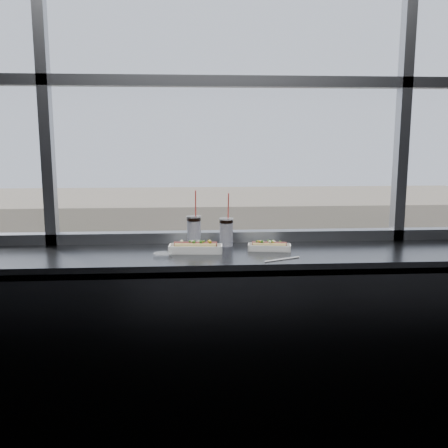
{
  "coord_description": "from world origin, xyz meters",
  "views": [
    {
      "loc": [
        -0.22,
        -1.33,
        1.69
      ],
      "look_at": [
        -0.05,
        1.23,
        1.25
      ],
      "focal_mm": 40.0,
      "sensor_mm": 36.0,
      "label": 1
    }
  ],
  "objects": [
    {
      "name": "far_building",
      "position": [
        0.0,
        39.5,
        -7.0
      ],
      "size": [
        50.0,
        14.0,
        8.0
      ],
      "primitive_type": "cube",
      "color": "tan",
      "rests_on": "plaza_ground"
    },
    {
      "name": "tree_right",
      "position": [
        9.86,
        29.5,
        -7.25
      ],
      "size": [
        3.54,
        3.54,
        5.53
      ],
      "color": "#47382B",
      "rests_on": "far_sidewalk"
    },
    {
      "name": "wrapper",
      "position": [
        -0.36,
        1.16,
        1.11
      ],
      "size": [
        0.1,
        0.07,
        0.02
      ],
      "primitive_type": "ellipsoid",
      "color": "silver",
      "rests_on": "counter"
    },
    {
      "name": "car_far_c",
      "position": [
        11.29,
        25.5,
        -9.98
      ],
      "size": [
        2.55,
        5.8,
        1.91
      ],
      "primitive_type": "imported",
      "rotation": [
        0.0,
        0.0,
        1.6
      ],
      "color": "beige",
      "rests_on": "street_asphalt"
    },
    {
      "name": "tree_center",
      "position": [
        1.9,
        29.5,
        -8.02
      ],
      "size": [
        2.81,
        2.81,
        4.39
      ],
      "color": "#47382B",
      "rests_on": "far_sidewalk"
    },
    {
      "name": "street_asphalt",
      "position": [
        0.0,
        21.5,
        -10.97
      ],
      "size": [
        80.0,
        10.0,
        0.06
      ],
      "primitive_type": "cube",
      "color": "black",
      "rests_on": "plaza_ground"
    },
    {
      "name": "pedestrian_d",
      "position": [
        9.12,
        28.95,
        -9.91
      ],
      "size": [
        0.93,
        0.7,
        2.1
      ],
      "primitive_type": "imported",
      "color": "#66605B",
      "rests_on": "far_sidewalk"
    },
    {
      "name": "soda_cup_left",
      "position": [
        -0.2,
        1.42,
        1.19
      ],
      "size": [
        0.08,
        0.08,
        0.31
      ],
      "color": "white",
      "rests_on": "counter"
    },
    {
      "name": "car_far_b",
      "position": [
        3.12,
        25.5,
        -10.02
      ],
      "size": [
        2.64,
        5.65,
        1.84
      ],
      "primitive_type": "imported",
      "rotation": [
        0.0,
        0.0,
        1.51
      ],
      "color": "#B92F51",
      "rests_on": "street_asphalt"
    },
    {
      "name": "window_mullions",
      "position": [
        0.0,
        1.5,
        2.3
      ],
      "size": [
        6.0,
        0.08,
        2.4
      ],
      "primitive_type": null,
      "color": "gray",
      "rests_on": "ground"
    },
    {
      "name": "tree_left",
      "position": [
        -8.16,
        29.5,
        -7.16
      ],
      "size": [
        3.63,
        3.63,
        5.67
      ],
      "color": "#47382B",
      "rests_on": "far_sidewalk"
    },
    {
      "name": "counter",
      "position": [
        0.0,
        1.23,
        1.07
      ],
      "size": [
        6.0,
        0.55,
        0.06
      ],
      "primitive_type": "cube",
      "color": "#525458",
      "rests_on": "ground"
    },
    {
      "name": "hotdog_tray_left",
      "position": [
        -0.19,
        1.22,
        1.13
      ],
      "size": [
        0.28,
        0.11,
        0.07
      ],
      "rotation": [
        0.0,
        0.0,
        -0.08
      ],
      "color": "white",
      "rests_on": "counter"
    },
    {
      "name": "pedestrian_a",
      "position": [
        -4.75,
        29.42,
        -10.04
      ],
      "size": [
        0.82,
        0.61,
        1.84
      ],
      "primitive_type": "imported",
      "rotation": [
        0.0,
        0.0,
        3.14
      ],
      "color": "#66605B",
      "rests_on": "far_sidewalk"
    },
    {
      "name": "car_near_d",
      "position": [
        7.63,
        17.5,
        -9.99
      ],
      "size": [
        2.76,
        5.86,
        1.9
      ],
      "primitive_type": "imported",
      "rotation": [
        0.0,
        0.0,
        1.5
      ],
      "color": "white",
      "rests_on": "street_asphalt"
    },
    {
      "name": "plaza_ground",
      "position": [
        0.0,
        45.0,
        -11.0
      ],
      "size": [
        120.0,
        120.0,
        0.0
      ],
      "primitive_type": "plane",
      "color": "beige",
      "rests_on": "ground"
    },
    {
      "name": "soda_cup_right",
      "position": [
        -0.02,
        1.37,
        1.19
      ],
      "size": [
        0.08,
        0.08,
        0.3
      ],
      "color": "white",
      "rests_on": "counter"
    },
    {
      "name": "counter_fascia",
      "position": [
        0.0,
        0.97,
        0.55
      ],
      "size": [
        6.0,
        0.04,
        1.04
      ],
      "primitive_type": "cube",
      "color": "#525458",
      "rests_on": "ground"
    },
    {
      "name": "loose_straw",
      "position": [
        0.23,
        1.03,
        1.1
      ],
      "size": [
        0.19,
        0.09,
        0.01
      ],
      "primitive_type": "cylinder",
      "rotation": [
        0.0,
        1.57,
        0.43
      ],
      "color": "white",
      "rests_on": "counter"
    },
    {
      "name": "car_near_b",
      "position": [
        -5.46,
        17.5,
        -9.85
      ],
      "size": [
        3.11,
        6.69,
        2.18
      ],
      "primitive_type": "imported",
      "rotation": [
        0.0,
        0.0,
        1.63
      ],
      "color": "black",
      "rests_on": "street_asphalt"
    },
    {
      "name": "hotdog_tray_right",
      "position": [
        0.2,
        1.24,
        1.12
      ],
      "size": [
        0.24,
        0.11,
        0.06
      ],
      "rotation": [
        0.0,
        0.0,
        -0.17
      ],
      "color": "white",
      "rests_on": "counter"
    },
    {
      "name": "car_near_c",
      "position": [
        1.84,
        17.5,
        -9.96
      ],
      "size": [
        2.84,
        6.04,
        1.96
      ],
      "primitive_type": "imported",
      "rotation": [
        0.0,
        0.0,
        1.5
      ],
      "color": "#B81F34",
      "rests_on": "street_asphalt"
    },
    {
      "name": "wall_back_lower",
      "position": [
        0.0,
        1.5,
        0.55
      ],
      "size": [
        6.0,
        0.0,
        6.0
      ],
      "primitive_type": "plane",
      "rotation": [
        1.57,
        0.0,
        0.0
      ],
      "color": "black",
      "rests_on": "ground"
    },
    {
      "name": "window_glass",
      "position": [
        0.0,
        1.52,
        2.3
      ],
      "size": [
        6.0,
        0.0,
        6.0
      ],
      "primitive_type": "plane",
      "rotation": [
        1.57,
        0.0,
        0.0
      ],
      "color": "silver",
      "rests_on": "ground"
    },
    {
      "name": "far_sidewalk",
      "position": [
        0.0,
        29.5,
        -10.98
      ],
      "size": [
        80.0,
        6.0,
        0.04
      ],
      "primitive_type": "cube",
      "color": "beige",
      "rests_on": "plaza_ground"
    }
  ]
}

